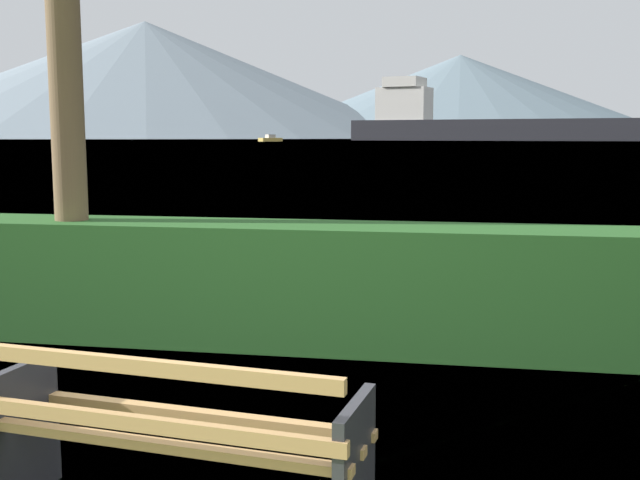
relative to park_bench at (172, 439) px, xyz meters
name	(u,v)px	position (x,y,z in m)	size (l,w,h in m)	color
water_surface	(457,140)	(0.01, 309.50, -0.43)	(620.00, 620.00, 0.00)	#6B8EA3
park_bench	(172,439)	(0.00, 0.00, 0.00)	(1.81, 0.79, 0.87)	tan
hedge_row	(309,285)	(0.01, 3.17, 0.09)	(9.67, 0.79, 1.03)	#285B23
cargo_ship_large	(470,122)	(4.64, 275.87, 5.89)	(101.19, 38.37, 22.61)	#232328
fishing_boat_near	(270,139)	(-54.19, 221.13, 0.31)	(6.61, 7.06, 2.09)	gold
distant_hills	(454,83)	(-4.14, 552.97, 37.80)	(902.74, 428.21, 83.99)	gray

